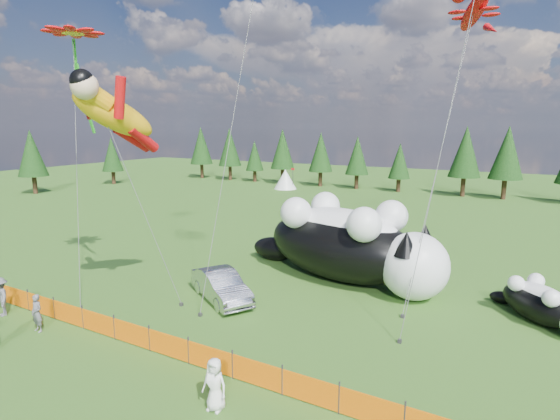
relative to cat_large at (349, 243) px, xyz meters
The scene contains 14 objects.
ground 9.33m from the cat_large, 109.56° to the right, with size 160.00×160.00×0.00m, color #123609.
safety_fence 12.05m from the cat_large, 104.73° to the right, with size 22.06×0.06×1.10m.
tree_line 36.64m from the cat_large, 94.75° to the left, with size 90.00×4.00×8.00m, color black, non-canonical shape.
festival_tents 32.48m from the cat_large, 75.79° to the left, with size 50.00×3.20×2.80m, color white, non-canonical shape.
cat_large is the anchor object (origin of this frame).
cat_small 9.91m from the cat_large, ahead, with size 4.33×4.26×1.95m.
car 7.68m from the cat_large, 128.13° to the right, with size 1.64×4.69×1.55m, color silver.
spectator_a 15.90m from the cat_large, 127.10° to the right, with size 0.61×0.40×1.68m, color #5C5C61.
spectator_d 17.77m from the cat_large, 135.25° to the right, with size 1.22×0.63×1.89m, color #5C5C61.
spectator_e 13.28m from the cat_large, 87.95° to the right, with size 0.84×0.55×1.73m, color white.
superhero_kite 13.99m from the cat_large, 129.75° to the right, with size 5.02×5.30×11.43m.
gecko_kite 14.87m from the cat_large, 46.05° to the left, with size 4.66×12.01×17.49m.
flower_kite 17.81m from the cat_large, 144.20° to the right, with size 3.87×4.16×13.60m.
diamond_kite_a 13.47m from the cat_large, 138.87° to the right, with size 0.86×5.17×16.46m.
Camera 1 is at (11.27, -14.50, 8.79)m, focal length 28.00 mm.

